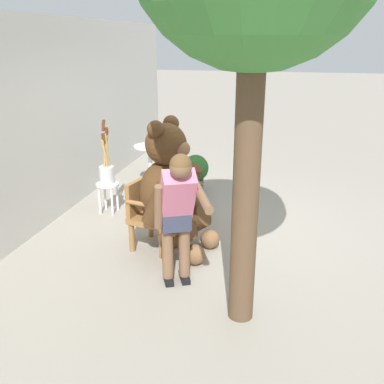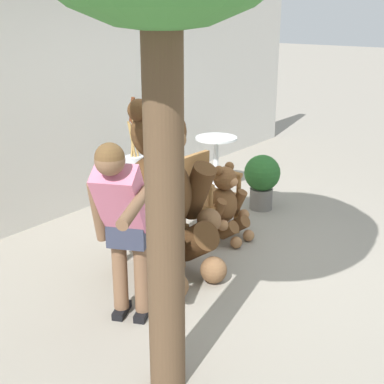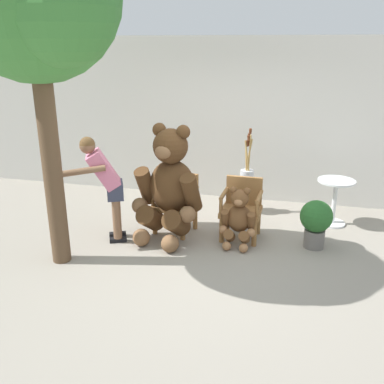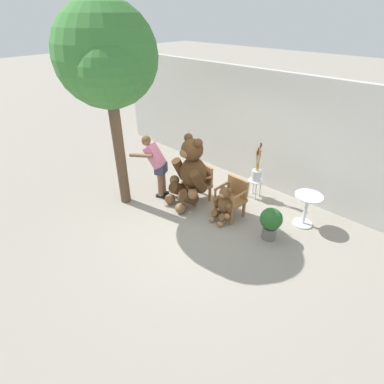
{
  "view_description": "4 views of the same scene",
  "coord_description": "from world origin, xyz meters",
  "px_view_note": "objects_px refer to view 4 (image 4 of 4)",
  "views": [
    {
      "loc": [
        -5.14,
        -0.94,
        2.5
      ],
      "look_at": [
        -0.09,
        0.26,
        0.62
      ],
      "focal_mm": 40.0,
      "sensor_mm": 36.0,
      "label": 1
    },
    {
      "loc": [
        -3.92,
        -2.51,
        2.37
      ],
      "look_at": [
        -0.15,
        0.37,
        0.72
      ],
      "focal_mm": 50.0,
      "sensor_mm": 36.0,
      "label": 2
    },
    {
      "loc": [
        1.16,
        -5.03,
        2.68
      ],
      "look_at": [
        -0.12,
        0.19,
        0.8
      ],
      "focal_mm": 40.0,
      "sensor_mm": 36.0,
      "label": 3
    },
    {
      "loc": [
        3.62,
        -3.87,
        3.94
      ],
      "look_at": [
        -0.09,
        0.04,
        0.63
      ],
      "focal_mm": 28.0,
      "sensor_mm": 36.0,
      "label": 4
    }
  ],
  "objects_px": {
    "patio_tree": "(107,60)",
    "white_stool": "(255,184)",
    "brush_bucket": "(257,172)",
    "potted_plant": "(271,222)",
    "wooden_chair_right": "(232,197)",
    "wooden_chair_left": "(199,182)",
    "teddy_bear_small": "(224,204)",
    "person_visitor": "(156,162)",
    "teddy_bear_large": "(190,172)",
    "round_side_table": "(307,207)"
  },
  "relations": [
    {
      "from": "teddy_bear_large",
      "to": "teddy_bear_small",
      "type": "relative_size",
      "value": 1.97
    },
    {
      "from": "wooden_chair_right",
      "to": "teddy_bear_large",
      "type": "bearing_deg",
      "value": -164.93
    },
    {
      "from": "patio_tree",
      "to": "potted_plant",
      "type": "bearing_deg",
      "value": 21.46
    },
    {
      "from": "teddy_bear_large",
      "to": "potted_plant",
      "type": "bearing_deg",
      "value": 4.39
    },
    {
      "from": "white_stool",
      "to": "person_visitor",
      "type": "bearing_deg",
      "value": -138.48
    },
    {
      "from": "wooden_chair_right",
      "to": "brush_bucket",
      "type": "relative_size",
      "value": 0.91
    },
    {
      "from": "person_visitor",
      "to": "white_stool",
      "type": "relative_size",
      "value": 3.29
    },
    {
      "from": "wooden_chair_left",
      "to": "round_side_table",
      "type": "distance_m",
      "value": 2.42
    },
    {
      "from": "wooden_chair_left",
      "to": "wooden_chair_right",
      "type": "relative_size",
      "value": 1.0
    },
    {
      "from": "patio_tree",
      "to": "potted_plant",
      "type": "height_order",
      "value": "patio_tree"
    },
    {
      "from": "round_side_table",
      "to": "potted_plant",
      "type": "bearing_deg",
      "value": -108.5
    },
    {
      "from": "wooden_chair_right",
      "to": "wooden_chair_left",
      "type": "bearing_deg",
      "value": -179.92
    },
    {
      "from": "wooden_chair_left",
      "to": "brush_bucket",
      "type": "xyz_separation_m",
      "value": [
        0.92,
        0.99,
        0.21
      ]
    },
    {
      "from": "teddy_bear_small",
      "to": "patio_tree",
      "type": "height_order",
      "value": "patio_tree"
    },
    {
      "from": "patio_tree",
      "to": "teddy_bear_large",
      "type": "bearing_deg",
      "value": 44.51
    },
    {
      "from": "teddy_bear_large",
      "to": "patio_tree",
      "type": "xyz_separation_m",
      "value": [
        -1.09,
        -1.07,
        2.33
      ]
    },
    {
      "from": "wooden_chair_right",
      "to": "brush_bucket",
      "type": "bearing_deg",
      "value": 92.92
    },
    {
      "from": "teddy_bear_large",
      "to": "white_stool",
      "type": "distance_m",
      "value": 1.63
    },
    {
      "from": "wooden_chair_right",
      "to": "person_visitor",
      "type": "relative_size",
      "value": 0.57
    },
    {
      "from": "teddy_bear_large",
      "to": "wooden_chair_right",
      "type": "bearing_deg",
      "value": 15.07
    },
    {
      "from": "potted_plant",
      "to": "person_visitor",
      "type": "bearing_deg",
      "value": -170.69
    },
    {
      "from": "wooden_chair_left",
      "to": "potted_plant",
      "type": "bearing_deg",
      "value": -3.2
    },
    {
      "from": "round_side_table",
      "to": "teddy_bear_large",
      "type": "bearing_deg",
      "value": -155.71
    },
    {
      "from": "teddy_bear_large",
      "to": "brush_bucket",
      "type": "distance_m",
      "value": 1.58
    },
    {
      "from": "white_stool",
      "to": "brush_bucket",
      "type": "height_order",
      "value": "brush_bucket"
    },
    {
      "from": "brush_bucket",
      "to": "patio_tree",
      "type": "bearing_deg",
      "value": -131.19
    },
    {
      "from": "teddy_bear_large",
      "to": "round_side_table",
      "type": "bearing_deg",
      "value": 24.29
    },
    {
      "from": "brush_bucket",
      "to": "potted_plant",
      "type": "bearing_deg",
      "value": -45.48
    },
    {
      "from": "teddy_bear_small",
      "to": "wooden_chair_left",
      "type": "bearing_deg",
      "value": 163.48
    },
    {
      "from": "person_visitor",
      "to": "brush_bucket",
      "type": "distance_m",
      "value": 2.37
    },
    {
      "from": "wooden_chair_left",
      "to": "teddy_bear_small",
      "type": "height_order",
      "value": "wooden_chair_left"
    },
    {
      "from": "teddy_bear_small",
      "to": "patio_tree",
      "type": "xyz_separation_m",
      "value": [
        -2.08,
        -1.05,
        2.73
      ]
    },
    {
      "from": "round_side_table",
      "to": "wooden_chair_left",
      "type": "bearing_deg",
      "value": -161.17
    },
    {
      "from": "brush_bucket",
      "to": "teddy_bear_large",
      "type": "bearing_deg",
      "value": -127.03
    },
    {
      "from": "teddy_bear_large",
      "to": "patio_tree",
      "type": "bearing_deg",
      "value": -135.49
    },
    {
      "from": "wooden_chair_right",
      "to": "brush_bucket",
      "type": "xyz_separation_m",
      "value": [
        -0.05,
        0.99,
        0.21
      ]
    },
    {
      "from": "teddy_bear_large",
      "to": "teddy_bear_small",
      "type": "height_order",
      "value": "teddy_bear_large"
    },
    {
      "from": "patio_tree",
      "to": "white_stool",
      "type": "bearing_deg",
      "value": 48.82
    },
    {
      "from": "wooden_chair_right",
      "to": "teddy_bear_large",
      "type": "xyz_separation_m",
      "value": [
        -1.0,
        -0.27,
        0.34
      ]
    },
    {
      "from": "person_visitor",
      "to": "round_side_table",
      "type": "bearing_deg",
      "value": 23.38
    },
    {
      "from": "teddy_bear_large",
      "to": "patio_tree",
      "type": "height_order",
      "value": "patio_tree"
    },
    {
      "from": "round_side_table",
      "to": "patio_tree",
      "type": "bearing_deg",
      "value": -148.17
    },
    {
      "from": "teddy_bear_small",
      "to": "potted_plant",
      "type": "distance_m",
      "value": 1.05
    },
    {
      "from": "teddy_bear_large",
      "to": "patio_tree",
      "type": "distance_m",
      "value": 2.79
    },
    {
      "from": "person_visitor",
      "to": "wooden_chair_right",
      "type": "bearing_deg",
      "value": 17.67
    },
    {
      "from": "brush_bucket",
      "to": "patio_tree",
      "type": "relative_size",
      "value": 0.23
    },
    {
      "from": "wooden_chair_left",
      "to": "potted_plant",
      "type": "distance_m",
      "value": 2.0
    },
    {
      "from": "round_side_table",
      "to": "potted_plant",
      "type": "distance_m",
      "value": 0.94
    },
    {
      "from": "wooden_chair_right",
      "to": "round_side_table",
      "type": "bearing_deg",
      "value": 30.45
    },
    {
      "from": "wooden_chair_right",
      "to": "teddy_bear_small",
      "type": "relative_size",
      "value": 1.03
    }
  ]
}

